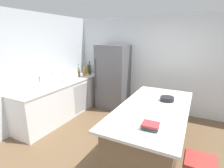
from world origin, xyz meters
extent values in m
plane|color=brown|center=(0.00, 0.00, 0.00)|extent=(7.20, 7.20, 0.00)
cube|color=silver|center=(0.00, 2.25, 1.30)|extent=(6.00, 0.10, 2.60)
cube|color=silver|center=(-2.45, 0.00, 1.30)|extent=(0.10, 6.00, 2.60)
cube|color=white|center=(-2.08, 0.74, 0.45)|extent=(0.64, 2.73, 0.89)
cube|color=silver|center=(-2.08, 0.74, 0.91)|extent=(0.67, 2.76, 0.03)
cube|color=#B2B5BA|center=(-1.76, 1.08, 0.45)|extent=(0.01, 0.60, 0.75)
cube|color=#7A6047|center=(0.41, 0.21, 0.43)|extent=(0.93, 2.09, 0.87)
cube|color=silver|center=(0.41, 0.21, 0.89)|extent=(1.09, 2.29, 0.04)
cube|color=#56565B|center=(-1.19, 1.86, 0.92)|extent=(0.85, 0.68, 1.84)
cylinder|color=#4C4C51|center=(-1.57, 1.50, 1.01)|extent=(0.02, 0.02, 0.92)
cube|color=#473828|center=(1.15, -0.58, 0.65)|extent=(0.36, 0.36, 0.04)
cube|color=#B2332D|center=(1.15, -0.58, 0.68)|extent=(0.34, 0.34, 0.03)
cylinder|color=silver|center=(-2.14, 0.47, 0.93)|extent=(0.05, 0.05, 0.02)
cylinder|color=silver|center=(-2.14, 0.47, 1.08)|extent=(0.02, 0.02, 0.28)
cylinder|color=silver|center=(-2.08, 0.47, 1.20)|extent=(0.14, 0.02, 0.02)
cylinder|color=silver|center=(-2.07, 0.03, 0.98)|extent=(0.09, 0.09, 0.12)
cylinder|color=#4C7F3D|center=(-2.08, 0.03, 1.08)|extent=(0.01, 0.03, 0.23)
sphere|color=orange|center=(-2.08, 0.03, 1.20)|extent=(0.04, 0.04, 0.04)
cylinder|color=#4C7F3D|center=(-2.07, 0.02, 1.06)|extent=(0.01, 0.01, 0.19)
sphere|color=orange|center=(-2.07, 0.02, 1.16)|extent=(0.04, 0.04, 0.04)
cylinder|color=#4C7F3D|center=(-2.06, 0.03, 1.09)|extent=(0.01, 0.04, 0.23)
sphere|color=orange|center=(-2.06, 0.03, 1.20)|extent=(0.04, 0.04, 0.04)
cylinder|color=gray|center=(-2.07, 0.79, 0.93)|extent=(0.14, 0.14, 0.01)
cylinder|color=white|center=(-2.07, 0.79, 1.06)|extent=(0.11, 0.11, 0.26)
cylinder|color=gray|center=(-2.07, 0.79, 1.21)|extent=(0.02, 0.02, 0.04)
cylinder|color=brown|center=(-2.15, 2.00, 1.03)|extent=(0.08, 0.08, 0.22)
cylinder|color=brown|center=(-2.15, 2.00, 1.17)|extent=(0.03, 0.03, 0.06)
cylinder|color=black|center=(-2.15, 2.00, 1.21)|extent=(0.03, 0.03, 0.01)
cylinder|color=#19381E|center=(-2.02, 1.90, 1.07)|extent=(0.08, 0.08, 0.29)
cylinder|color=#19381E|center=(-2.02, 1.90, 1.26)|extent=(0.03, 0.03, 0.11)
cylinder|color=black|center=(-2.02, 1.90, 1.32)|extent=(0.04, 0.04, 0.01)
cylinder|color=#994C23|center=(-2.11, 1.82, 1.02)|extent=(0.05, 0.05, 0.19)
cylinder|color=#994C23|center=(-2.11, 1.82, 1.14)|extent=(0.03, 0.03, 0.06)
cylinder|color=black|center=(-2.11, 1.82, 1.18)|extent=(0.03, 0.03, 0.01)
cylinder|color=red|center=(-2.13, 1.72, 0.99)|extent=(0.05, 0.05, 0.14)
cylinder|color=red|center=(-2.13, 1.72, 1.08)|extent=(0.02, 0.02, 0.04)
cylinder|color=black|center=(-2.13, 1.72, 1.11)|extent=(0.02, 0.02, 0.01)
cylinder|color=olive|center=(-2.04, 1.63, 1.05)|extent=(0.06, 0.06, 0.25)
cylinder|color=olive|center=(-2.04, 1.63, 1.21)|extent=(0.03, 0.03, 0.09)
cylinder|color=black|center=(-2.04, 1.63, 1.26)|extent=(0.03, 0.03, 0.01)
cylinder|color=#8CB79E|center=(-2.16, 1.52, 1.05)|extent=(0.07, 0.07, 0.25)
cylinder|color=#8CB79E|center=(-2.16, 1.52, 1.22)|extent=(0.03, 0.03, 0.10)
cylinder|color=black|center=(-2.16, 1.52, 1.28)|extent=(0.03, 0.03, 0.01)
cylinder|color=#5B3319|center=(-2.07, 1.43, 1.01)|extent=(0.06, 0.06, 0.17)
cylinder|color=#5B3319|center=(-2.07, 1.43, 1.12)|extent=(0.02, 0.02, 0.06)
cylinder|color=black|center=(-2.07, 1.43, 1.15)|extent=(0.02, 0.02, 0.01)
cube|color=#4C7F60|center=(0.54, -0.53, 0.92)|extent=(0.21, 0.15, 0.03)
cube|color=#2D2D33|center=(0.54, -0.53, 0.95)|extent=(0.23, 0.21, 0.02)
cube|color=#A83338|center=(0.54, -0.53, 0.97)|extent=(0.22, 0.19, 0.03)
cylinder|color=black|center=(0.56, 0.60, 0.95)|extent=(0.25, 0.25, 0.08)
camera|label=1|loc=(1.00, -2.53, 2.05)|focal=27.74mm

